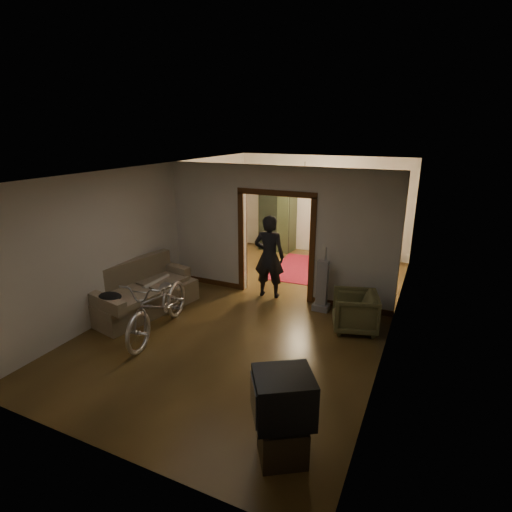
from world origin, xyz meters
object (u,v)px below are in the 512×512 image
Objects in this scene: person at (269,257)px; locker at (278,217)px; sofa at (143,288)px; bicycle at (159,305)px; armchair at (355,311)px; desk at (352,247)px.

person is 3.53m from locker.
locker reaches higher than sofa.
sofa is 1.02× the size of bicycle.
armchair is at bearing 151.34° from person.
bicycle reaches higher than desk.
armchair is at bearing -44.58° from locker.
desk is at bearing 68.94° from sofa.
sofa reaches higher than desk.
armchair is (3.99, 0.98, -0.14)m from sofa.
armchair is 0.72× the size of desk.
locker is 1.83× the size of desk.
armchair is at bearing 16.81° from bicycle.
person is at bearing -127.10° from armchair.
bicycle is 5.94m from desk.
locker is at bearing -78.84° from person.
desk is (2.26, 5.49, -0.15)m from bicycle.
sofa is at bearing 135.11° from bicycle.
locker is at bearing 92.27° from sofa.
sofa is 5.18m from locker.
sofa is 4.11m from armchair.
locker reaches higher than armchair.
bicycle is 1.05× the size of locker.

